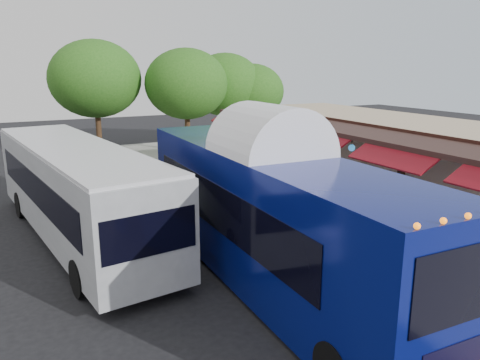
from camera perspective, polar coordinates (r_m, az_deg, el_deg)
ground at (r=14.68m, az=7.69°, el=-10.39°), size 90.00×90.00×0.00m
sidewalk at (r=20.51m, az=12.94°, el=-3.30°), size 10.00×40.00×0.15m
curb at (r=17.87m, az=0.55°, el=-5.51°), size 0.20×40.00×0.16m
station_shelter at (r=22.36m, az=19.89°, el=2.33°), size 8.15×20.00×3.60m
coach_bus at (r=12.90m, az=3.57°, el=-3.58°), size 2.84×12.53×3.98m
city_bus at (r=17.17m, az=-19.35°, el=-0.93°), size 4.36×12.71×3.35m
ped_b at (r=13.54m, az=18.84°, el=-8.99°), size 0.86×0.74×1.53m
ped_c at (r=15.30m, az=10.04°, el=-5.57°), size 0.99×0.92×1.63m
ped_d at (r=21.06m, az=-0.35°, el=0.49°), size 1.45×1.17×1.96m
sign_board at (r=18.04m, az=14.90°, el=-3.31°), size 0.08×0.45×0.99m
tree_left at (r=32.24m, az=-6.55°, el=11.55°), size 5.56×5.56×7.12m
tree_mid at (r=34.85m, az=-1.82°, el=11.52°), size 5.36×5.36×6.87m
tree_right at (r=35.41m, az=1.44°, el=10.74°), size 4.78×4.78×6.11m
tree_far at (r=32.75m, az=-17.25°, el=11.69°), size 5.97×5.97×7.65m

